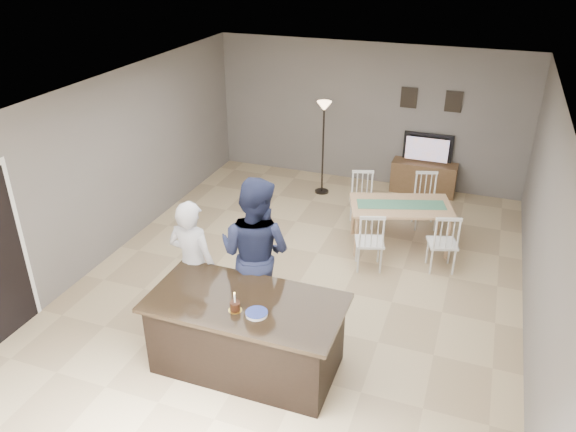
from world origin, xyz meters
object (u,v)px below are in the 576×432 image
(tv_console, at_px, (423,178))
(birthday_cake, at_px, (235,306))
(television, at_px, (427,148))
(plate_stack, at_px, (257,313))
(woman, at_px, (193,264))
(dining_table, at_px, (400,212))
(floor_lamp, at_px, (324,123))
(man, at_px, (255,253))
(kitchen_island, at_px, (247,334))

(tv_console, height_order, birthday_cake, birthday_cake)
(television, xyz_separation_m, plate_stack, (-0.99, -5.83, 0.06))
(woman, xyz_separation_m, birthday_cake, (0.92, -0.74, 0.10))
(dining_table, distance_m, floor_lamp, 2.45)
(television, relative_size, woman, 0.54)
(woman, height_order, birthday_cake, woman)
(man, distance_m, dining_table, 2.89)
(tv_console, bearing_deg, kitchen_island, -102.16)
(television, height_order, woman, woman)
(woman, distance_m, dining_table, 3.50)
(kitchen_island, bearing_deg, television, 77.99)
(tv_console, height_order, man, man)
(birthday_cake, bearing_deg, tv_console, 77.91)
(tv_console, xyz_separation_m, television, (0.00, 0.07, 0.56))
(television, relative_size, birthday_cake, 3.97)
(kitchen_island, xyz_separation_m, dining_table, (1.12, 3.36, 0.14))
(birthday_cake, relative_size, dining_table, 0.11)
(tv_console, bearing_deg, man, -106.87)
(television, relative_size, man, 0.46)
(man, bearing_deg, kitchen_island, 112.24)
(floor_lamp, bearing_deg, tv_console, 19.94)
(television, bearing_deg, woman, 67.10)
(birthday_cake, bearing_deg, woman, 141.07)
(kitchen_island, relative_size, television, 2.35)
(woman, bearing_deg, floor_lamp, -91.80)
(plate_stack, bearing_deg, dining_table, 75.60)
(kitchen_island, xyz_separation_m, tv_console, (1.20, 5.57, -0.15))
(man, bearing_deg, woman, 28.34)
(man, height_order, dining_table, man)
(dining_table, xyz_separation_m, floor_lamp, (-1.74, 1.55, 0.78))
(dining_table, bearing_deg, woman, -144.29)
(television, bearing_deg, floor_lamp, 21.87)
(dining_table, bearing_deg, tv_console, 70.08)
(woman, distance_m, man, 0.78)
(dining_table, height_order, floor_lamp, floor_lamp)
(tv_console, relative_size, man, 0.61)
(man, bearing_deg, floor_lamp, -78.17)
(man, xyz_separation_m, birthday_cake, (0.20, -1.03, -0.04))
(man, bearing_deg, television, -100.11)
(kitchen_island, height_order, plate_stack, plate_stack)
(tv_console, xyz_separation_m, dining_table, (-0.08, -2.21, 0.30))
(tv_console, xyz_separation_m, birthday_cake, (-1.23, -5.76, 0.65))
(television, bearing_deg, plate_stack, 80.37)
(kitchen_island, distance_m, dining_table, 3.55)
(kitchen_island, xyz_separation_m, television, (1.20, 5.64, 0.41))
(television, distance_m, dining_table, 2.30)
(tv_console, height_order, television, television)
(woman, relative_size, plate_stack, 7.16)
(television, relative_size, dining_table, 0.44)
(man, bearing_deg, birthday_cake, 107.64)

